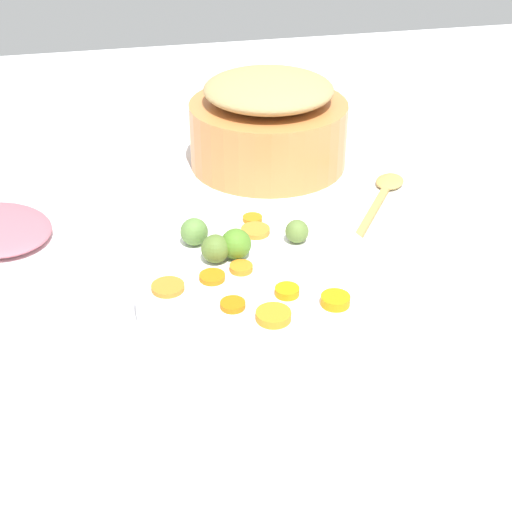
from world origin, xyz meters
name	(u,v)px	position (x,y,z in m)	size (l,w,h in m)	color
tabletop	(239,319)	(0.00, 0.00, 0.01)	(2.40, 2.40, 0.02)	silver
serving_bowl_carrots	(256,288)	(-0.02, 0.01, 0.06)	(0.30, 0.30, 0.07)	white
metal_pot	(268,134)	(-0.14, -0.43, 0.08)	(0.27, 0.27, 0.11)	#D17F42
stuffing_mound	(269,89)	(-0.14, -0.43, 0.16)	(0.22, 0.22, 0.05)	tan
carrot_slice_0	(287,291)	(-0.04, 0.08, 0.10)	(0.03, 0.03, 0.01)	orange
carrot_slice_1	(239,268)	(0.00, 0.02, 0.10)	(0.03, 0.03, 0.01)	orange
carrot_slice_2	(273,316)	(-0.01, 0.12, 0.10)	(0.04, 0.04, 0.01)	orange
carrot_slice_3	(168,287)	(0.09, 0.04, 0.10)	(0.04, 0.04, 0.01)	orange
carrot_slice_4	(233,305)	(0.02, 0.09, 0.10)	(0.03, 0.03, 0.01)	orange
carrot_slice_5	(255,231)	(-0.04, -0.07, 0.10)	(0.04, 0.04, 0.01)	orange
carrot_slice_6	(335,300)	(-0.09, 0.11, 0.10)	(0.03, 0.03, 0.01)	orange
carrot_slice_7	(253,219)	(-0.04, -0.10, 0.10)	(0.03, 0.03, 0.01)	orange
carrot_slice_8	(212,277)	(0.04, 0.03, 0.10)	(0.03, 0.03, 0.01)	orange
brussels_sprout_0	(215,249)	(0.03, -0.01, 0.11)	(0.04, 0.04, 0.04)	#57742F
brussels_sprout_1	(194,232)	(0.04, -0.06, 0.11)	(0.04, 0.04, 0.04)	#5C853C
brussels_sprout_2	(297,231)	(-0.08, -0.03, 0.11)	(0.03, 0.03, 0.03)	olive
brussels_sprout_3	(240,243)	(0.00, -0.01, 0.11)	(0.04, 0.04, 0.04)	#508326
wooden_spoon	(381,196)	(-0.29, -0.25, 0.03)	(0.19, 0.26, 0.01)	#AD8E4D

